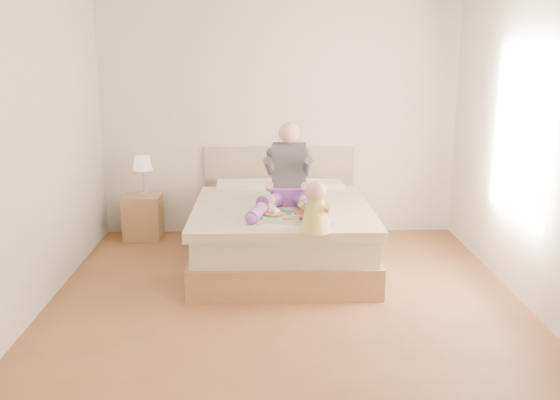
{
  "coord_description": "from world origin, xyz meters",
  "views": [
    {
      "loc": [
        -0.17,
        -4.93,
        2.08
      ],
      "look_at": [
        -0.03,
        0.64,
        0.73
      ],
      "focal_mm": 40.0,
      "sensor_mm": 36.0,
      "label": 1
    }
  ],
  "objects_px": {
    "adult": "(288,182)",
    "baby": "(316,211)",
    "nightstand": "(143,217)",
    "bed": "(282,229)",
    "tray": "(285,215)"
  },
  "relations": [
    {
      "from": "adult",
      "to": "tray",
      "type": "bearing_deg",
      "value": -91.08
    },
    {
      "from": "adult",
      "to": "tray",
      "type": "distance_m",
      "value": 0.48
    },
    {
      "from": "nightstand",
      "to": "adult",
      "type": "relative_size",
      "value": 0.49
    },
    {
      "from": "bed",
      "to": "nightstand",
      "type": "height_order",
      "value": "bed"
    },
    {
      "from": "tray",
      "to": "baby",
      "type": "height_order",
      "value": "baby"
    },
    {
      "from": "adult",
      "to": "baby",
      "type": "xyz_separation_m",
      "value": [
        0.2,
        -0.84,
        -0.07
      ]
    },
    {
      "from": "adult",
      "to": "nightstand",
      "type": "bearing_deg",
      "value": 152.96
    },
    {
      "from": "bed",
      "to": "baby",
      "type": "bearing_deg",
      "value": -76.58
    },
    {
      "from": "nightstand",
      "to": "tray",
      "type": "relative_size",
      "value": 0.97
    },
    {
      "from": "nightstand",
      "to": "adult",
      "type": "height_order",
      "value": "adult"
    },
    {
      "from": "nightstand",
      "to": "adult",
      "type": "distance_m",
      "value": 1.97
    },
    {
      "from": "nightstand",
      "to": "bed",
      "type": "bearing_deg",
      "value": -25.84
    },
    {
      "from": "nightstand",
      "to": "baby",
      "type": "bearing_deg",
      "value": -44.98
    },
    {
      "from": "tray",
      "to": "adult",
      "type": "bearing_deg",
      "value": 89.41
    },
    {
      "from": "nightstand",
      "to": "tray",
      "type": "height_order",
      "value": "tray"
    }
  ]
}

